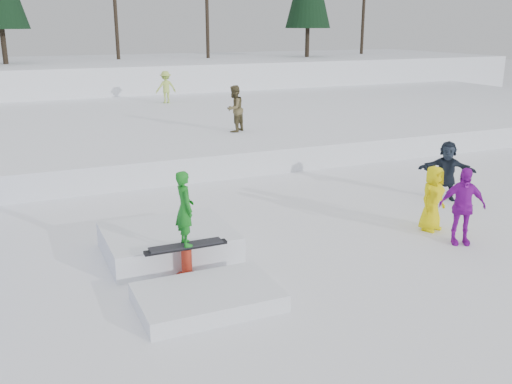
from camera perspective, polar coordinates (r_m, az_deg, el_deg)
name	(u,v)px	position (r m, az deg, el deg)	size (l,w,h in m)	color
ground	(274,277)	(11.10, 1.83, -8.44)	(120.00, 120.00, 0.00)	white
snow_berm	(75,80)	(39.46, -17.67, 10.64)	(60.00, 14.00, 2.40)	white
snow_midrise	(116,126)	(25.80, -13.80, 6.44)	(50.00, 18.00, 0.80)	white
walker_olive	(234,109)	(21.34, -2.18, 8.32)	(0.84, 0.65, 1.72)	brown
walker_ygreen	(166,87)	(29.72, -9.01, 10.32)	(1.04, 0.60, 1.61)	#B1D154
spectator_purple	(462,206)	(13.20, 19.92, -1.33)	(1.01, 0.42, 1.73)	purple
spectator_yellow	(433,198)	(13.89, 17.24, -0.61)	(0.76, 0.49, 1.55)	#F5E406
spectator_dark	(447,171)	(16.44, 18.52, 2.03)	(1.52, 0.48, 1.64)	black
jib_rail_feature	(178,253)	(11.50, -7.79, -6.02)	(2.60, 4.40, 2.11)	white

